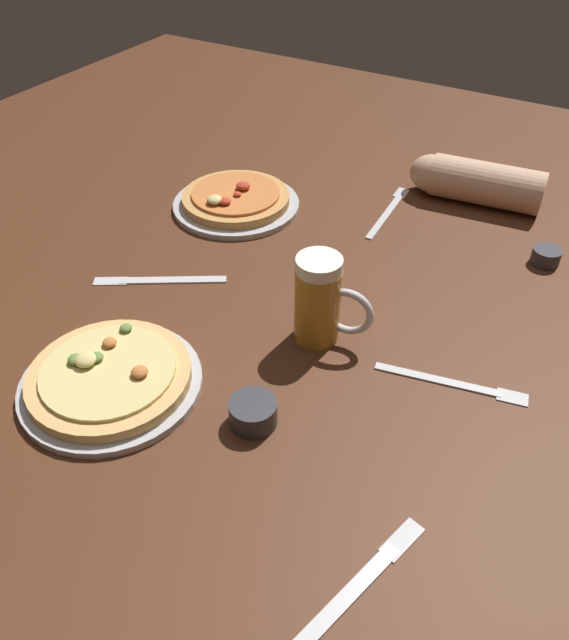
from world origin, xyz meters
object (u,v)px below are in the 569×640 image
at_px(knife_spare, 363,580).
at_px(diner_arm, 472,181).
at_px(beer_mug_dark, 321,301).
at_px(knife_right, 159,280).
at_px(pizza_plate_far, 236,200).
at_px(ramekin_butter, 253,413).
at_px(pizza_plate_near, 110,378).
at_px(fork_left, 388,210).
at_px(ramekin_sauce, 546,256).
at_px(fork_spare, 454,383).

relative_size(knife_spare, diner_arm, 0.72).
xyz_separation_m(beer_mug_dark, knife_right, (-0.32, -0.01, -0.07)).
height_order(pizza_plate_far, ramekin_butter, pizza_plate_far).
bearing_deg(pizza_plate_near, fork_left, 77.33).
bearing_deg(fork_left, knife_spare, -68.90).
xyz_separation_m(ramekin_sauce, ramekin_butter, (-0.26, -0.60, 0.00)).
bearing_deg(beer_mug_dark, fork_spare, 1.57).
height_order(beer_mug_dark, fork_left, beer_mug_dark).
bearing_deg(ramekin_butter, pizza_plate_far, 125.96).
height_order(fork_left, fork_spare, same).
bearing_deg(diner_arm, ramekin_butter, -94.87).
distance_m(beer_mug_dark, knife_spare, 0.42).
relative_size(fork_spare, diner_arm, 0.80).
height_order(knife_right, fork_spare, same).
relative_size(ramekin_sauce, fork_spare, 0.23).
relative_size(beer_mug_dark, fork_left, 0.65).
height_order(fork_left, knife_spare, same).
bearing_deg(ramekin_butter, diner_arm, 85.13).
relative_size(beer_mug_dark, fork_spare, 0.67).
relative_size(ramekin_sauce, diner_arm, 0.19).
height_order(ramekin_sauce, diner_arm, diner_arm).
relative_size(knife_right, diner_arm, 0.76).
bearing_deg(fork_left, knife_right, -120.70).
height_order(ramekin_sauce, knife_right, ramekin_sauce).
height_order(ramekin_butter, fork_left, ramekin_butter).
bearing_deg(beer_mug_dark, knife_spare, -55.35).
distance_m(ramekin_butter, knife_right, 0.38).
xyz_separation_m(knife_right, knife_spare, (0.55, -0.33, -0.00)).
xyz_separation_m(pizza_plate_far, diner_arm, (0.41, 0.28, 0.03)).
bearing_deg(beer_mug_dark, pizza_plate_near, -130.04).
height_order(pizza_plate_near, knife_right, pizza_plate_near).
bearing_deg(fork_left, diner_arm, 45.31).
bearing_deg(knife_spare, fork_left, 111.10).
xyz_separation_m(ramekin_butter, fork_spare, (0.22, 0.21, -0.02)).
distance_m(ramekin_sauce, fork_left, 0.33).
distance_m(pizza_plate_far, diner_arm, 0.50).
distance_m(ramekin_butter, diner_arm, 0.76).
height_order(ramekin_sauce, fork_left, ramekin_sauce).
distance_m(beer_mug_dark, ramekin_butter, 0.21).
height_order(pizza_plate_near, beer_mug_dark, beer_mug_dark).
relative_size(beer_mug_dark, knife_spare, 0.73).
distance_m(beer_mug_dark, fork_spare, 0.23).
relative_size(pizza_plate_near, knife_right, 1.26).
height_order(ramekin_sauce, ramekin_butter, ramekin_butter).
xyz_separation_m(pizza_plate_far, ramekin_sauce, (0.61, 0.12, -0.00)).
bearing_deg(fork_left, beer_mug_dark, -81.93).
distance_m(beer_mug_dark, diner_arm, 0.56).
bearing_deg(knife_spare, ramekin_sauce, 87.58).
bearing_deg(ramekin_sauce, diner_arm, 140.70).
distance_m(fork_left, knife_right, 0.50).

